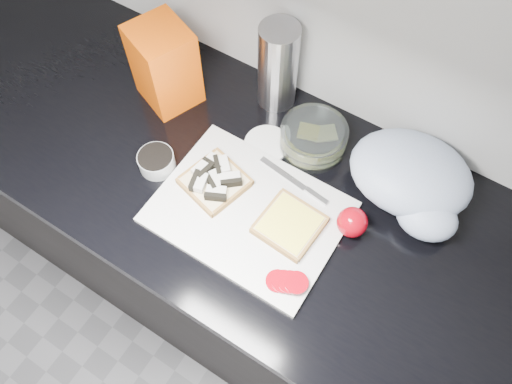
% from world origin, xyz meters
% --- Properties ---
extents(base_cabinet, '(3.50, 0.60, 0.86)m').
position_xyz_m(base_cabinet, '(0.00, 1.20, 0.43)').
color(base_cabinet, black).
rests_on(base_cabinet, ground).
extents(countertop, '(3.50, 0.64, 0.04)m').
position_xyz_m(countertop, '(0.00, 1.20, 0.88)').
color(countertop, black).
rests_on(countertop, base_cabinet).
extents(cutting_board, '(0.40, 0.30, 0.01)m').
position_xyz_m(cutting_board, '(-0.06, 1.13, 0.91)').
color(cutting_board, silver).
rests_on(cutting_board, countertop).
extents(bread_left, '(0.16, 0.16, 0.04)m').
position_xyz_m(bread_left, '(-0.16, 1.15, 0.93)').
color(bread_left, beige).
rests_on(bread_left, cutting_board).
extents(bread_right, '(0.14, 0.14, 0.02)m').
position_xyz_m(bread_right, '(0.04, 1.15, 0.92)').
color(bread_right, beige).
rests_on(bread_right, cutting_board).
extents(tomato_slices, '(0.09, 0.07, 0.02)m').
position_xyz_m(tomato_slices, '(0.10, 1.03, 0.92)').
color(tomato_slices, '#9C030F').
rests_on(tomato_slices, cutting_board).
extents(knife, '(0.19, 0.04, 0.01)m').
position_xyz_m(knife, '(0.01, 1.25, 0.91)').
color(knife, '#B2B2B7').
rests_on(knife, cutting_board).
extents(seed_tub, '(0.08, 0.08, 0.04)m').
position_xyz_m(seed_tub, '(-0.30, 1.12, 0.92)').
color(seed_tub, '#A5AAAB').
rests_on(seed_tub, countertop).
extents(tub_lid, '(0.13, 0.13, 0.01)m').
position_xyz_m(tub_lid, '(-0.12, 1.31, 0.90)').
color(tub_lid, silver).
rests_on(tub_lid, countertop).
extents(glass_bowl, '(0.16, 0.16, 0.06)m').
position_xyz_m(glass_bowl, '(-0.03, 1.36, 0.93)').
color(glass_bowl, silver).
rests_on(glass_bowl, countertop).
extents(bread_bag, '(0.17, 0.16, 0.21)m').
position_xyz_m(bread_bag, '(-0.40, 1.31, 1.00)').
color(bread_bag, '#EF3F03').
rests_on(bread_bag, countertop).
extents(steel_canister, '(0.09, 0.09, 0.22)m').
position_xyz_m(steel_canister, '(-0.17, 1.44, 1.01)').
color(steel_canister, '#A5A4A9').
rests_on(steel_canister, countertop).
extents(grocery_bag, '(0.29, 0.25, 0.12)m').
position_xyz_m(grocery_bag, '(0.22, 1.36, 0.96)').
color(grocery_bag, '#ADBCD5').
rests_on(grocery_bag, countertop).
extents(whole_tomatoes, '(0.07, 0.07, 0.07)m').
position_xyz_m(whole_tomatoes, '(0.15, 1.22, 0.93)').
color(whole_tomatoes, '#9C030F').
rests_on(whole_tomatoes, countertop).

